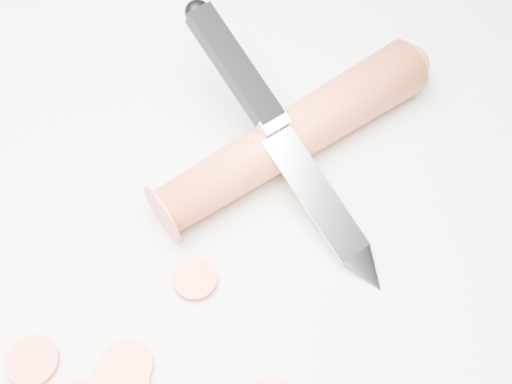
# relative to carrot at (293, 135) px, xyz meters

# --- Properties ---
(ground) EXTENTS (2.40, 2.40, 0.00)m
(ground) POSITION_rel_carrot_xyz_m (-0.06, -0.11, -0.02)
(ground) COLOR beige
(ground) RESTS_ON ground
(carrot) EXTENTS (0.19, 0.19, 0.04)m
(carrot) POSITION_rel_carrot_xyz_m (0.00, 0.00, 0.00)
(carrot) COLOR #DB5429
(carrot) RESTS_ON ground
(carrot_slice_1) EXTENTS (0.04, 0.04, 0.01)m
(carrot_slice_1) POSITION_rel_carrot_xyz_m (-0.09, -0.19, -0.02)
(carrot_slice_1) COLOR #F0653F
(carrot_slice_1) RESTS_ON ground
(carrot_slice_2) EXTENTS (0.03, 0.03, 0.01)m
(carrot_slice_2) POSITION_rel_carrot_xyz_m (-0.05, -0.12, -0.02)
(carrot_slice_2) COLOR #F0653F
(carrot_slice_2) RESTS_ON ground
(carrot_slice_5) EXTENTS (0.03, 0.03, 0.01)m
(carrot_slice_5) POSITION_rel_carrot_xyz_m (-0.08, -0.18, -0.02)
(carrot_slice_5) COLOR #F0653F
(carrot_slice_5) RESTS_ON ground
(carrot_slice_7) EXTENTS (0.03, 0.03, 0.01)m
(carrot_slice_7) POSITION_rel_carrot_xyz_m (-0.15, -0.19, -0.02)
(carrot_slice_7) COLOR #F0653F
(carrot_slice_7) RESTS_ON ground
(kitchen_knife) EXTENTS (0.18, 0.19, 0.09)m
(kitchen_knife) POSITION_rel_carrot_xyz_m (-0.00, -0.02, 0.02)
(kitchen_knife) COLOR silver
(kitchen_knife) RESTS_ON ground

